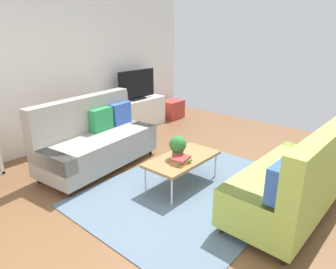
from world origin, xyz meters
The scene contains 16 objects.
ground_plane centered at (0.00, 0.00, 0.00)m, with size 7.68×7.68×0.00m, color brown.
wall_far centered at (0.00, 2.80, 1.45)m, with size 6.40×0.12×2.90m, color white.
area_rug centered at (0.10, -0.17, 0.01)m, with size 2.90×2.20×0.01m, color slate.
couch_beige centered at (-0.24, 1.45, 0.45)m, with size 1.98×1.05×1.10m.
couch_green centered at (0.43, -1.39, 0.45)m, with size 1.92×0.88×1.10m.
coffee_table centered at (0.15, 0.03, 0.39)m, with size 1.10×0.56×0.42m.
tv_console centered at (1.60, 2.46, 0.32)m, with size 1.40×0.44×0.64m, color silver.
tv centered at (1.60, 2.44, 0.95)m, with size 1.00×0.20×0.64m.
storage_trunk centered at (2.70, 2.36, 0.22)m, with size 0.52×0.40×0.44m, color #B2382D.
potted_plant centered at (0.10, 0.07, 0.60)m, with size 0.23×0.23×0.32m.
table_book_0 centered at (0.00, -0.07, 0.43)m, with size 0.24×0.18×0.03m, color orange.
table_book_1 centered at (0.00, -0.07, 0.46)m, with size 0.24×0.18×0.03m, color #3F8C4C.
table_book_2 centered at (0.00, -0.07, 0.49)m, with size 0.24×0.18×0.03m, color red.
vase_0 centered at (1.02, 2.51, 0.71)m, with size 0.09×0.09×0.14m, color silver.
bottle_0 centered at (1.17, 2.42, 0.71)m, with size 0.06×0.06×0.15m, color silver.
bottle_1 centered at (1.28, 2.42, 0.75)m, with size 0.06×0.06×0.21m, color purple.
Camera 1 is at (-2.83, -2.29, 2.07)m, focal length 31.94 mm.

